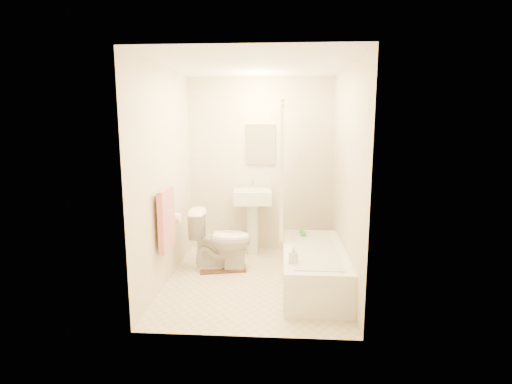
# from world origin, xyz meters

# --- Properties ---
(floor) EXTENTS (2.40, 2.40, 0.00)m
(floor) POSITION_xyz_m (0.00, 0.00, 0.00)
(floor) COLOR beige
(floor) RESTS_ON ground
(ceiling) EXTENTS (2.40, 2.40, 0.00)m
(ceiling) POSITION_xyz_m (0.00, 0.00, 2.40)
(ceiling) COLOR white
(ceiling) RESTS_ON ground
(wall_back) EXTENTS (2.00, 0.02, 2.40)m
(wall_back) POSITION_xyz_m (0.00, 1.20, 1.20)
(wall_back) COLOR beige
(wall_back) RESTS_ON ground
(wall_left) EXTENTS (0.02, 2.40, 2.40)m
(wall_left) POSITION_xyz_m (-1.00, 0.00, 1.20)
(wall_left) COLOR beige
(wall_left) RESTS_ON ground
(wall_right) EXTENTS (0.02, 2.40, 2.40)m
(wall_right) POSITION_xyz_m (1.00, 0.00, 1.20)
(wall_right) COLOR beige
(wall_right) RESTS_ON ground
(mirror) EXTENTS (0.40, 0.03, 0.55)m
(mirror) POSITION_xyz_m (0.00, 1.18, 1.50)
(mirror) COLOR white
(mirror) RESTS_ON wall_back
(curtain_rod) EXTENTS (0.03, 1.70, 0.03)m
(curtain_rod) POSITION_xyz_m (0.30, 0.10, 2.00)
(curtain_rod) COLOR silver
(curtain_rod) RESTS_ON wall_back
(shower_curtain) EXTENTS (0.04, 0.80, 1.55)m
(shower_curtain) POSITION_xyz_m (0.30, 0.50, 1.22)
(shower_curtain) COLOR silver
(shower_curtain) RESTS_ON curtain_rod
(towel_bar) EXTENTS (0.02, 0.60, 0.02)m
(towel_bar) POSITION_xyz_m (-0.96, -0.25, 1.10)
(towel_bar) COLOR silver
(towel_bar) RESTS_ON wall_left
(towel) EXTENTS (0.06, 0.45, 0.66)m
(towel) POSITION_xyz_m (-0.93, -0.25, 0.78)
(towel) COLOR #CC7266
(towel) RESTS_ON towel_bar
(toilet_paper) EXTENTS (0.11, 0.12, 0.12)m
(toilet_paper) POSITION_xyz_m (-0.93, 0.12, 0.70)
(toilet_paper) COLOR white
(toilet_paper) RESTS_ON wall_left
(toilet) EXTENTS (0.77, 0.46, 0.74)m
(toilet) POSITION_xyz_m (-0.45, 0.38, 0.37)
(toilet) COLOR white
(toilet) RESTS_ON floor
(sink) EXTENTS (0.53, 0.44, 0.98)m
(sink) POSITION_xyz_m (-0.09, 0.95, 0.49)
(sink) COLOR white
(sink) RESTS_ON floor
(bathtub) EXTENTS (0.67, 1.53, 0.43)m
(bathtub) POSITION_xyz_m (0.66, -0.09, 0.22)
(bathtub) COLOR white
(bathtub) RESTS_ON floor
(bath_mat) EXTENTS (0.63, 0.53, 0.02)m
(bath_mat) POSITION_xyz_m (-0.43, 0.40, 0.01)
(bath_mat) COLOR #4B2A21
(bath_mat) RESTS_ON floor
(soap_bottle) EXTENTS (0.10, 0.10, 0.17)m
(soap_bottle) POSITION_xyz_m (0.42, -0.55, 0.52)
(soap_bottle) COLOR silver
(soap_bottle) RESTS_ON bathtub
(scrub_brush) EXTENTS (0.08, 0.20, 0.04)m
(scrub_brush) POSITION_xyz_m (0.56, 0.44, 0.45)
(scrub_brush) COLOR green
(scrub_brush) RESTS_ON bathtub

